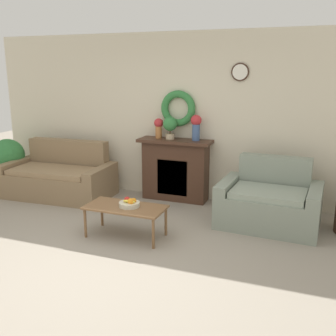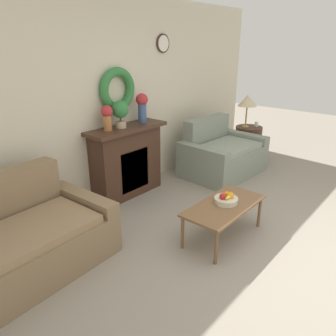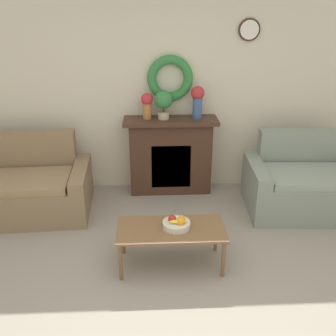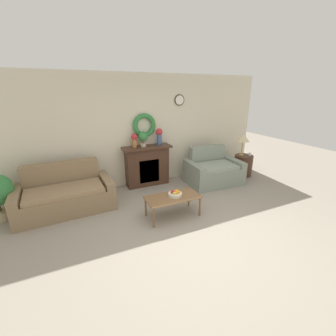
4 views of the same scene
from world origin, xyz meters
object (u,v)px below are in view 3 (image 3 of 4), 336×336
object	(u,v)px
coffee_table	(171,232)
vase_on_mantel_left	(147,104)
vase_on_mantel_right	(198,100)
couch_left	(13,188)
fireplace	(170,155)
potted_plant_on_mantel	(163,102)
fruit_bowl	(177,223)
loveseat_right	(303,185)

from	to	relation	value
coffee_table	vase_on_mantel_left	distance (m)	1.88
vase_on_mantel_right	couch_left	bearing A→B (deg)	-167.68
fireplace	couch_left	size ratio (longest dim) A/B	0.65
couch_left	vase_on_mantel_right	distance (m)	2.52
coffee_table	vase_on_mantel_left	bearing A→B (deg)	97.19
fireplace	coffee_table	size ratio (longest dim) A/B	1.17
couch_left	coffee_table	world-z (taller)	couch_left
vase_on_mantel_left	potted_plant_on_mantel	bearing A→B (deg)	-5.54
couch_left	coffee_table	xyz separation A→B (m)	(1.85, -1.17, 0.06)
couch_left	vase_on_mantel_left	bearing A→B (deg)	14.19
fruit_bowl	vase_on_mantel_right	size ratio (longest dim) A/B	0.65
couch_left	fruit_bowl	distance (m)	2.24
couch_left	potted_plant_on_mantel	size ratio (longest dim) A/B	5.12
coffee_table	potted_plant_on_mantel	size ratio (longest dim) A/B	2.83
fireplace	potted_plant_on_mantel	distance (m)	0.73
loveseat_right	coffee_table	distance (m)	2.00
potted_plant_on_mantel	loveseat_right	bearing A→B (deg)	-18.75
vase_on_mantel_left	vase_on_mantel_right	world-z (taller)	vase_on_mantel_right
fruit_bowl	potted_plant_on_mantel	xyz separation A→B (m)	(-0.06, 1.64, 0.78)
vase_on_mantel_right	fireplace	bearing A→B (deg)	-179.05
vase_on_mantel_right	coffee_table	bearing A→B (deg)	-104.33
fireplace	loveseat_right	distance (m)	1.71
loveseat_right	fruit_bowl	size ratio (longest dim) A/B	5.26
vase_on_mantel_left	coffee_table	bearing A→B (deg)	-82.81
vase_on_mantel_right	potted_plant_on_mantel	distance (m)	0.43
coffee_table	potted_plant_on_mantel	world-z (taller)	potted_plant_on_mantel
fireplace	coffee_table	world-z (taller)	fireplace
fireplace	fruit_bowl	world-z (taller)	fireplace
couch_left	vase_on_mantel_left	distance (m)	1.93
fireplace	couch_left	distance (m)	2.01
coffee_table	couch_left	bearing A→B (deg)	147.72
couch_left	coffee_table	distance (m)	2.19
loveseat_right	potted_plant_on_mantel	bearing A→B (deg)	164.28
loveseat_right	fruit_bowl	xyz separation A→B (m)	(-1.63, -1.07, 0.13)
coffee_table	vase_on_mantel_left	world-z (taller)	vase_on_mantel_left
fireplace	loveseat_right	size ratio (longest dim) A/B	0.86
coffee_table	vase_on_mantel_right	distance (m)	1.94
vase_on_mantel_left	potted_plant_on_mantel	world-z (taller)	potted_plant_on_mantel
couch_left	vase_on_mantel_right	bearing A→B (deg)	9.65
loveseat_right	potted_plant_on_mantel	distance (m)	2.00
vase_on_mantel_left	vase_on_mantel_right	bearing A→B (deg)	0.00
potted_plant_on_mantel	coffee_table	bearing A→B (deg)	-89.85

